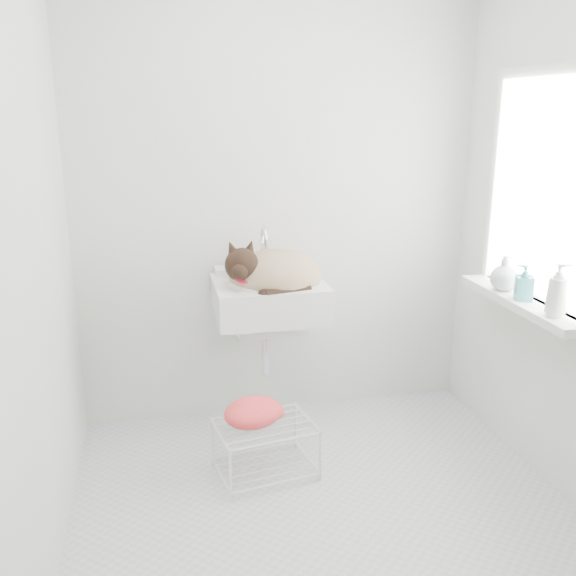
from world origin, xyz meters
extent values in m
cube|color=silver|center=(0.00, 0.00, 0.00)|extent=(2.20, 2.00, 0.02)
cube|color=white|center=(0.00, 1.00, 1.25)|extent=(2.20, 0.02, 2.50)
cube|color=white|center=(1.10, 0.00, 1.25)|extent=(0.02, 2.00, 2.50)
cube|color=white|center=(-1.10, 0.00, 1.25)|extent=(0.02, 2.00, 2.50)
cube|color=white|center=(1.09, 0.20, 1.35)|extent=(0.01, 0.80, 1.00)
cube|color=white|center=(1.07, 0.20, 1.35)|extent=(0.04, 0.90, 1.10)
cube|color=white|center=(1.01, 0.20, 0.83)|extent=(0.16, 0.88, 0.04)
cube|color=white|center=(-0.10, 0.74, 0.85)|extent=(0.57, 0.50, 0.23)
ellipsoid|color=#9F855F|center=(-0.07, 0.73, 0.88)|extent=(0.47, 0.41, 0.24)
sphere|color=black|center=(-0.25, 0.65, 0.99)|extent=(0.18, 0.18, 0.17)
torus|color=red|center=(-0.23, 0.65, 0.94)|extent=(0.15, 0.15, 0.07)
cube|color=white|center=(-0.21, 0.31, 0.15)|extent=(0.49, 0.38, 0.27)
ellipsoid|color=orange|center=(-0.26, 0.33, 0.30)|extent=(0.35, 0.30, 0.12)
imported|color=white|center=(1.00, -0.07, 0.85)|extent=(0.10, 0.10, 0.20)
imported|color=#2D7372|center=(1.00, 0.17, 0.85)|extent=(0.10, 0.10, 0.17)
imported|color=silver|center=(1.00, 0.35, 0.85)|extent=(0.19, 0.19, 0.17)
camera|label=1|loc=(-0.67, -2.32, 1.71)|focal=38.91mm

